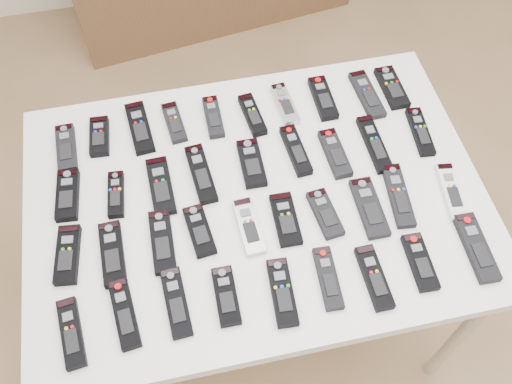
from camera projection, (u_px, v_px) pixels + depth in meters
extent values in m
plane|color=olive|center=(278.00, 320.00, 2.18)|extent=(4.00, 4.00, 0.00)
cube|color=white|center=(256.00, 200.00, 1.58)|extent=(1.25, 0.88, 0.04)
cylinder|color=beige|center=(460.00, 336.00, 1.77)|extent=(0.04, 0.04, 0.74)
cylinder|color=beige|center=(80.00, 198.00, 2.04)|extent=(0.04, 0.04, 0.74)
cylinder|color=beige|center=(380.00, 145.00, 2.17)|extent=(0.04, 0.04, 0.74)
cube|color=black|center=(66.00, 148.00, 1.63)|extent=(0.06, 0.16, 0.02)
cube|color=black|center=(99.00, 137.00, 1.66)|extent=(0.06, 0.14, 0.02)
cube|color=black|center=(140.00, 128.00, 1.68)|extent=(0.07, 0.19, 0.02)
cube|color=black|center=(174.00, 123.00, 1.69)|extent=(0.06, 0.15, 0.02)
cube|color=black|center=(213.00, 117.00, 1.70)|extent=(0.05, 0.15, 0.02)
cube|color=black|center=(252.00, 115.00, 1.70)|extent=(0.06, 0.16, 0.02)
cube|color=#B7B7BC|center=(285.00, 104.00, 1.72)|extent=(0.06, 0.16, 0.02)
cube|color=black|center=(323.00, 98.00, 1.74)|extent=(0.05, 0.16, 0.02)
cube|color=black|center=(367.00, 95.00, 1.75)|extent=(0.06, 0.19, 0.02)
cube|color=black|center=(392.00, 88.00, 1.76)|extent=(0.06, 0.17, 0.02)
cube|color=black|center=(68.00, 195.00, 1.55)|extent=(0.07, 0.16, 0.02)
cube|color=black|center=(116.00, 194.00, 1.55)|extent=(0.05, 0.15, 0.02)
cube|color=black|center=(161.00, 186.00, 1.56)|extent=(0.07, 0.19, 0.02)
cube|color=black|center=(201.00, 174.00, 1.58)|extent=(0.07, 0.20, 0.02)
cube|color=black|center=(252.00, 163.00, 1.61)|extent=(0.06, 0.16, 0.02)
cube|color=black|center=(296.00, 150.00, 1.63)|extent=(0.06, 0.18, 0.02)
cube|color=black|center=(335.00, 153.00, 1.62)|extent=(0.06, 0.17, 0.02)
cube|color=black|center=(374.00, 144.00, 1.64)|extent=(0.05, 0.20, 0.02)
cube|color=black|center=(420.00, 132.00, 1.67)|extent=(0.06, 0.18, 0.02)
cube|color=black|center=(68.00, 255.00, 1.45)|extent=(0.07, 0.17, 0.02)
cube|color=black|center=(112.00, 254.00, 1.45)|extent=(0.06, 0.18, 0.02)
cube|color=black|center=(162.00, 242.00, 1.47)|extent=(0.06, 0.18, 0.02)
cube|color=black|center=(199.00, 231.00, 1.49)|extent=(0.07, 0.15, 0.02)
cube|color=#B7B7BC|center=(249.00, 226.00, 1.49)|extent=(0.06, 0.17, 0.02)
cube|color=black|center=(286.00, 219.00, 1.51)|extent=(0.06, 0.16, 0.02)
cube|color=black|center=(325.00, 214.00, 1.52)|extent=(0.07, 0.15, 0.02)
cube|color=black|center=(369.00, 208.00, 1.53)|extent=(0.06, 0.18, 0.02)
cube|color=black|center=(398.00, 195.00, 1.55)|extent=(0.07, 0.20, 0.02)
cube|color=silver|center=(451.00, 191.00, 1.55)|extent=(0.07, 0.18, 0.02)
cube|color=black|center=(71.00, 333.00, 1.34)|extent=(0.07, 0.18, 0.02)
cube|color=black|center=(125.00, 314.00, 1.36)|extent=(0.07, 0.18, 0.02)
cube|color=black|center=(176.00, 302.00, 1.38)|extent=(0.06, 0.18, 0.02)
cube|color=black|center=(226.00, 296.00, 1.39)|extent=(0.05, 0.15, 0.02)
cube|color=black|center=(282.00, 292.00, 1.39)|extent=(0.06, 0.18, 0.02)
cube|color=black|center=(328.00, 278.00, 1.41)|extent=(0.05, 0.17, 0.02)
cube|color=black|center=(374.00, 277.00, 1.41)|extent=(0.05, 0.17, 0.02)
cube|color=black|center=(420.00, 262.00, 1.44)|extent=(0.06, 0.16, 0.02)
cube|color=black|center=(476.00, 247.00, 1.46)|extent=(0.06, 0.20, 0.02)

